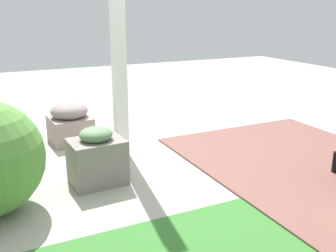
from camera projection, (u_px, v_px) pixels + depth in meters
name	position (u px, v px, depth m)	size (l,w,h in m)	color
ground_plane	(160.00, 158.00, 3.65)	(12.00, 12.00, 0.00)	#9F9D90
brick_path	(307.00, 165.00, 3.46)	(1.80, 2.40, 0.02)	brown
porch_pillar	(117.00, 20.00, 3.40)	(0.11, 0.11, 2.47)	white
stone_planter_nearest	(70.00, 123.00, 4.03)	(0.42, 0.44, 0.41)	gray
stone_planter_mid	(97.00, 158.00, 3.07)	(0.43, 0.34, 0.46)	gray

